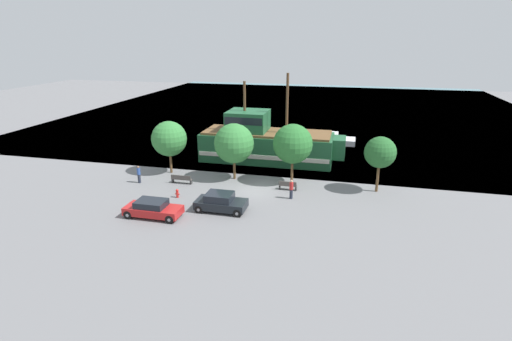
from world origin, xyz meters
name	(u,v)px	position (x,y,z in m)	size (l,w,h in m)	color
ground_plane	(256,190)	(0.00, 0.00, 0.00)	(160.00, 160.00, 0.00)	slate
water_surface	(310,109)	(0.00, 44.00, 0.00)	(80.00, 80.00, 0.00)	slate
pirate_ship	(266,143)	(-1.14, 9.25, 2.04)	(15.68, 5.03, 9.60)	#1E5633
moored_boat_dockside	(331,139)	(5.56, 18.56, 0.52)	(5.88, 2.57, 1.38)	silver
parked_car_curb_front	(221,202)	(-1.73, -4.92, 0.72)	(4.02, 2.00, 1.47)	black
parked_car_curb_mid	(153,209)	(-6.43, -7.22, 0.67)	(4.36, 1.88, 1.33)	#B21E1E
fire_hydrant	(177,193)	(-6.23, -3.20, 0.41)	(0.42, 0.25, 0.76)	red
bench_promenade_east	(181,179)	(-7.27, 0.08, 0.45)	(1.97, 0.45, 0.85)	#4C4742
bench_promenade_west	(288,186)	(2.74, 0.76, 0.43)	(1.61, 0.45, 0.85)	#4C4742
pedestrian_walking_near	(291,189)	(3.34, -1.16, 0.86)	(0.32, 0.32, 1.70)	#232838
pedestrian_walking_far	(139,174)	(-11.25, -0.65, 0.85)	(0.32, 0.32, 1.68)	#232838
tree_row_east	(169,139)	(-9.59, 2.84, 3.53)	(3.50, 3.50, 5.29)	brown
tree_row_mideast	(234,143)	(-2.79, 2.57, 3.54)	(3.80, 3.80, 5.45)	brown
tree_row_midwest	(293,144)	(2.79, 2.80, 3.79)	(3.68, 3.68, 5.63)	brown
tree_row_west	(380,152)	(10.53, 2.30, 3.62)	(2.75, 2.75, 5.02)	brown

